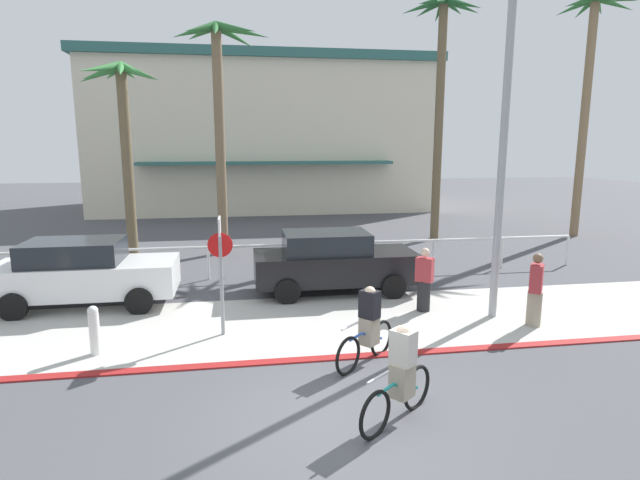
# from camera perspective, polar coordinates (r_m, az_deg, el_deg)

# --- Properties ---
(ground_plane) EXTENTS (80.00, 80.00, 0.00)m
(ground_plane) POSITION_cam_1_polar(r_m,az_deg,el_deg) (17.44, -4.16, -2.80)
(ground_plane) COLOR #4C4C51
(sidewalk_strip) EXTENTS (44.00, 4.00, 0.02)m
(sidewalk_strip) POSITION_cam_1_polar(r_m,az_deg,el_deg) (11.91, -1.69, -9.23)
(sidewalk_strip) COLOR beige
(sidewalk_strip) RESTS_ON ground
(curb_paint) EXTENTS (44.00, 0.24, 0.03)m
(curb_paint) POSITION_cam_1_polar(r_m,az_deg,el_deg) (10.07, -0.17, -13.05)
(curb_paint) COLOR maroon
(curb_paint) RESTS_ON ground
(building_backdrop) EXTENTS (20.34, 11.12, 9.11)m
(building_backdrop) POSITION_cam_1_polar(r_m,az_deg,el_deg) (33.80, -6.40, 11.52)
(building_backdrop) COLOR beige
(building_backdrop) RESTS_ON ground
(rail_fence) EXTENTS (19.08, 0.08, 1.04)m
(rail_fence) POSITION_cam_1_polar(r_m,az_deg,el_deg) (15.80, -3.72, -1.10)
(rail_fence) COLOR white
(rail_fence) RESTS_ON ground
(stop_sign_bike_lane) EXTENTS (0.52, 0.56, 2.56)m
(stop_sign_bike_lane) POSITION_cam_1_polar(r_m,az_deg,el_deg) (10.96, -10.98, -2.11)
(stop_sign_bike_lane) COLOR gray
(stop_sign_bike_lane) RESTS_ON ground
(bollard_1) EXTENTS (0.20, 0.20, 1.00)m
(bollard_1) POSITION_cam_1_polar(r_m,az_deg,el_deg) (10.98, -23.77, -9.12)
(bollard_1) COLOR white
(bollard_1) RESTS_ON ground
(streetlight_curb) EXTENTS (0.24, 2.54, 7.50)m
(streetlight_curb) POSITION_cam_1_polar(r_m,az_deg,el_deg) (12.17, 20.29, 11.03)
(streetlight_curb) COLOR #9EA0A5
(streetlight_curb) RESTS_ON ground
(palm_tree_1) EXTENTS (2.86, 3.17, 6.75)m
(palm_tree_1) POSITION_cam_1_polar(r_m,az_deg,el_deg) (19.12, -21.16, 13.39)
(palm_tree_1) COLOR brown
(palm_tree_1) RESTS_ON ground
(palm_tree_2) EXTENTS (3.42, 3.29, 8.23)m
(palm_tree_2) POSITION_cam_1_polar(r_m,az_deg,el_deg) (19.36, -11.07, 16.88)
(palm_tree_2) COLOR #756047
(palm_tree_2) RESTS_ON ground
(palm_tree_3) EXTENTS (3.23, 3.42, 9.84)m
(palm_tree_3) POSITION_cam_1_polar(r_m,az_deg,el_deg) (22.60, 13.35, 18.81)
(palm_tree_3) COLOR brown
(palm_tree_3) RESTS_ON ground
(palm_tree_4) EXTENTS (3.23, 2.82, 10.09)m
(palm_tree_4) POSITION_cam_1_polar(r_m,az_deg,el_deg) (25.46, 27.80, 16.97)
(palm_tree_4) COLOR #846B4C
(palm_tree_4) RESTS_ON ground
(car_white_1) EXTENTS (4.40, 2.02, 1.69)m
(car_white_1) POSITION_cam_1_polar(r_m,az_deg,el_deg) (14.23, -24.76, -3.29)
(car_white_1) COLOR white
(car_white_1) RESTS_ON ground
(car_black_2) EXTENTS (4.40, 2.02, 1.69)m
(car_black_2) POSITION_cam_1_polar(r_m,az_deg,el_deg) (14.13, 1.43, -2.37)
(car_black_2) COLOR black
(car_black_2) RESTS_ON ground
(cyclist_teal_0) EXTENTS (1.45, 1.19, 1.50)m
(cyclist_teal_0) POSITION_cam_1_polar(r_m,az_deg,el_deg) (7.91, 8.93, -14.69)
(cyclist_teal_0) COLOR black
(cyclist_teal_0) RESTS_ON ground
(cyclist_blue_1) EXTENTS (1.39, 1.26, 1.50)m
(cyclist_blue_1) POSITION_cam_1_polar(r_m,az_deg,el_deg) (9.74, 5.34, -9.61)
(cyclist_blue_1) COLOR black
(cyclist_blue_1) RESTS_ON ground
(pedestrian_0) EXTENTS (0.45, 0.48, 1.68)m
(pedestrian_0) POSITION_cam_1_polar(r_m,az_deg,el_deg) (12.48, 22.79, -5.46)
(pedestrian_0) COLOR gray
(pedestrian_0) RESTS_ON ground
(pedestrian_1) EXTENTS (0.48, 0.45, 1.59)m
(pedestrian_1) POSITION_cam_1_polar(r_m,az_deg,el_deg) (12.78, 11.49, -4.66)
(pedestrian_1) COLOR #232326
(pedestrian_1) RESTS_ON ground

